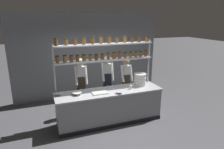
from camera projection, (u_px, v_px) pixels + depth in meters
ground_plane at (110, 121)px, 5.66m from camera, size 40.00×40.00×0.00m
back_wall at (89, 56)px, 7.24m from camera, size 5.32×0.12×2.99m
prep_counter at (110, 106)px, 5.54m from camera, size 2.92×0.76×0.92m
spice_shelf_unit at (105, 54)px, 5.44m from camera, size 2.80×0.28×2.36m
chef_left at (81, 82)px, 5.88m from camera, size 0.38×0.31×1.71m
chef_center at (107, 79)px, 6.20m from camera, size 0.39×0.32×1.73m
chef_right at (126, 80)px, 6.32m from camera, size 0.37×0.29×1.62m
container_stack at (140, 79)px, 5.83m from camera, size 0.37×0.37×0.35m
cutting_board at (100, 93)px, 5.25m from camera, size 0.40×0.26×0.02m
prep_bowl_near_left at (119, 93)px, 5.22m from camera, size 0.18×0.18×0.05m
prep_bowl_center_front at (59, 94)px, 5.10m from camera, size 0.18×0.18×0.05m
prep_bowl_center_back at (77, 94)px, 5.12m from camera, size 0.25×0.25×0.07m
serving_cup_front at (130, 87)px, 5.54m from camera, size 0.07×0.07×0.11m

